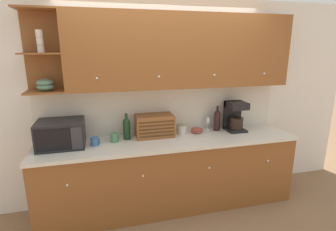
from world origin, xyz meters
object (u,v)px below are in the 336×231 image
Objects in this scene: mug at (115,137)px; bread_box at (154,126)px; wine_glass at (208,121)px; mug_blue_second at (95,141)px; second_wine_bottle at (217,119)px; wine_bottle at (127,128)px; storage_canister at (182,129)px; coffee_maker at (235,116)px; microwave at (61,134)px; bowl_stack_on_counter at (197,130)px.

bread_box reaches higher than mug.
wine_glass is (1.26, 0.15, 0.07)m from mug.
mug_blue_second is at bearing -164.34° from mug.
second_wine_bottle is at bearing 1.75° from bread_box.
wine_bottle reaches higher than wine_glass.
storage_canister is 0.75m from coffee_maker.
mug_blue_second is 0.24m from mug.
storage_canister is (1.46, 0.09, -0.09)m from microwave.
storage_canister reaches higher than mug_blue_second.
second_wine_bottle is (1.60, 0.17, 0.11)m from mug_blue_second.
wine_glass reaches higher than bowl_stack_on_counter.
wine_bottle is (0.15, 0.06, 0.09)m from mug.
storage_canister is at bearing -178.03° from second_wine_bottle.
mug is 0.27× the size of coffee_maker.
second_wine_bottle is (0.50, 0.02, 0.09)m from storage_canister.
mug is at bearing -158.38° from wine_bottle.
wine_glass reaches higher than mug.
coffee_maker reaches higher than mug_blue_second.
second_wine_bottle is 0.86× the size of coffee_maker.
wine_bottle is 1.45m from coffee_maker.
wine_glass reaches higher than mug_blue_second.
mug_blue_second is 0.31× the size of second_wine_bottle.
mug is 0.69× the size of bowl_stack_on_counter.
bread_box is at bearing 178.55° from coffee_maker.
bowl_stack_on_counter is (0.20, -0.01, -0.03)m from storage_canister.
second_wine_bottle reaches higher than bowl_stack_on_counter.
wine_glass is (0.39, 0.06, 0.06)m from storage_canister.
wine_glass is (1.49, 0.21, 0.08)m from mug_blue_second.
mug is (0.59, -0.00, -0.10)m from microwave.
bowl_stack_on_counter is at bearing 6.20° from mug_blue_second.
wine_bottle is 0.68× the size of bread_box.
bread_box is 0.87m from second_wine_bottle.
mug_blue_second is 1.84m from coffee_maker.
storage_canister is (0.87, 0.09, 0.01)m from mug.
coffee_maker is at bearing -1.45° from bread_box.
mug_blue_second is 0.27× the size of coffee_maker.
microwave is at bearing -178.72° from coffee_maker.
storage_canister is 0.66× the size of wine_glass.
mug is 0.23× the size of bread_box.
second_wine_bottle is (0.11, -0.04, 0.03)m from wine_glass.
microwave is 1.67m from bowl_stack_on_counter.
wine_bottle is 0.72m from storage_canister.
mug_blue_second is 0.98× the size of mug.
bread_box is 0.76m from wine_glass.
mug is at bearing -174.23° from storage_canister.
microwave is 1.57× the size of wine_bottle.
wine_bottle is at bearing -177.91° from second_wine_bottle.
mug_blue_second is 0.33× the size of wine_bottle.
microwave is 4.71× the size of mug.
storage_canister is at bearing 177.09° from bowl_stack_on_counter.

